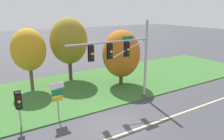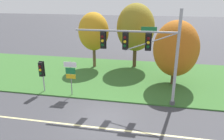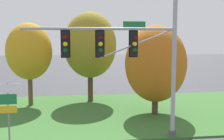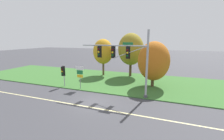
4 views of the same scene
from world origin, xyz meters
name	(u,v)px [view 4 (image 4 of 4)]	position (x,y,z in m)	size (l,w,h in m)	color
ground_plane	(93,102)	(0.00, 0.00, 0.00)	(160.00, 160.00, 0.00)	#3D3D42
lane_stripe	(87,107)	(0.00, -1.20, 0.00)	(36.00, 0.16, 0.01)	beige
grass_verge	(118,81)	(0.00, 8.25, 0.05)	(48.00, 11.50, 0.10)	#386B2D
traffic_signal_mast	(125,57)	(2.59, 2.76, 4.39)	(7.66, 0.49, 7.12)	#9EA0A5
pedestrian_signal_near_kerb	(63,72)	(-5.89, 3.05, 2.02)	(0.46, 0.55, 2.72)	#9EA0A5
route_sign_post	(80,74)	(-3.26, 2.94, 2.05)	(1.08, 0.08, 2.92)	slate
tree_nearest_road	(103,52)	(-3.44, 10.73, 4.18)	(3.39, 3.39, 6.22)	brown
tree_left_of_mast	(131,49)	(1.15, 11.65, 4.62)	(4.20, 4.20, 7.16)	#4C3823
tree_behind_signpost	(154,61)	(5.23, 7.09, 3.48)	(4.05, 4.05, 5.92)	#4C3823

